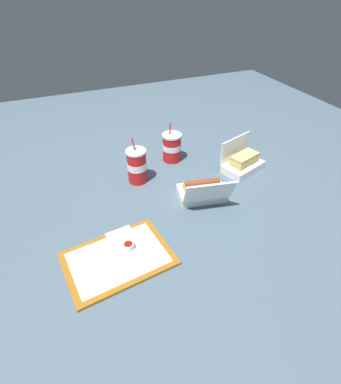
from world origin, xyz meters
name	(u,v)px	position (x,y,z in m)	size (l,w,h in m)	color
ground_plane	(162,202)	(0.00, 0.00, 0.00)	(3.20, 3.20, 0.00)	#4C6070
food_tray	(118,259)	(0.26, 0.24, 0.01)	(0.40, 0.30, 0.01)	#A56619
ketchup_cup	(128,246)	(0.22, 0.22, 0.03)	(0.04, 0.04, 0.02)	white
napkin_stack	(122,238)	(0.22, 0.15, 0.02)	(0.10, 0.10, 0.00)	white
plastic_fork	(136,270)	(0.22, 0.32, 0.02)	(0.11, 0.01, 0.01)	white
clamshell_hotdog_corner	(203,191)	(-0.18, 0.04, 0.04)	(0.24, 0.23, 0.16)	white
clamshell_sandwich_left	(243,162)	(-0.47, -0.09, 0.04)	(0.24, 0.19, 0.16)	white
soda_cup_right	(137,166)	(0.05, -0.20, 0.09)	(0.10, 0.10, 0.23)	red
soda_cup_corner	(172,147)	(-0.18, -0.32, 0.08)	(0.10, 0.10, 0.21)	red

